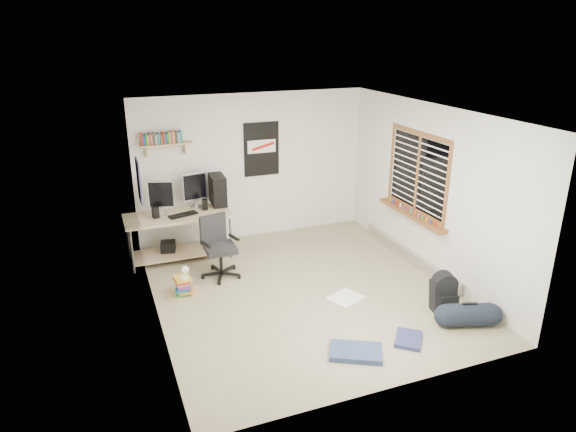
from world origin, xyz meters
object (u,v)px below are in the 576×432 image
object	(u,v)px
backpack	(443,295)
duffel_bag	(468,315)
office_chair	(220,246)
book_stack	(183,284)
desk	(179,237)

from	to	relation	value
backpack	duffel_bag	size ratio (longest dim) A/B	0.73
office_chair	backpack	size ratio (longest dim) A/B	2.22
office_chair	book_stack	world-z (taller)	office_chair
desk	office_chair	xyz separation A→B (m)	(0.45, -0.87, 0.12)
office_chair	book_stack	bearing A→B (deg)	-166.10
desk	backpack	size ratio (longest dim) A/B	3.92
office_chair	backpack	bearing A→B (deg)	-53.79
duffel_bag	book_stack	bearing A→B (deg)	164.40
backpack	desk	bearing A→B (deg)	148.56
desk	book_stack	xyz separation A→B (m)	(-0.17, -1.21, -0.21)
office_chair	desk	bearing A→B (deg)	102.55
desk	backpack	xyz separation A→B (m)	(2.93, -2.85, -0.16)
duffel_bag	office_chair	bearing A→B (deg)	153.97
desk	book_stack	distance (m)	1.24
office_chair	duffel_bag	world-z (taller)	office_chair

